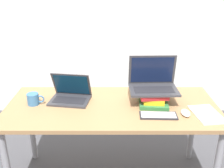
# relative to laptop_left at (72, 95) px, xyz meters

# --- Properties ---
(wall_back) EXTENTS (8.00, 0.05, 2.70)m
(wall_back) POSITION_rel_laptop_left_xyz_m (0.34, 1.22, 0.57)
(wall_back) COLOR silver
(wall_back) RESTS_ON ground_plane
(desk) EXTENTS (1.64, 0.73, 0.73)m
(desk) POSITION_rel_laptop_left_xyz_m (0.34, -0.09, -0.12)
(desk) COLOR #9E754C
(desk) RESTS_ON ground_plane
(laptop_left) EXTENTS (0.34, 0.27, 0.23)m
(laptop_left) POSITION_rel_laptop_left_xyz_m (0.00, 0.00, 0.00)
(laptop_left) COLOR #333338
(laptop_left) RESTS_ON desk
(book_stack) EXTENTS (0.24, 0.29, 0.10)m
(book_stack) POSITION_rel_laptop_left_xyz_m (0.66, -0.05, 0.00)
(book_stack) COLOR #33753D
(book_stack) RESTS_ON desk
(laptop_on_books) EXTENTS (0.38, 0.26, 0.26)m
(laptop_on_books) POSITION_rel_laptop_left_xyz_m (0.66, -0.01, 0.11)
(laptop_on_books) COLOR #333338
(laptop_on_books) RESTS_ON book_stack
(wireless_keyboard) EXTENTS (0.27, 0.12, 0.01)m
(wireless_keyboard) POSITION_rel_laptop_left_xyz_m (0.67, -0.27, -0.04)
(wireless_keyboard) COLOR #28282D
(wireless_keyboard) RESTS_ON desk
(mouse) EXTENTS (0.06, 0.11, 0.03)m
(mouse) POSITION_rel_laptop_left_xyz_m (0.87, -0.24, -0.03)
(mouse) COLOR white
(mouse) RESTS_ON desk
(notepad) EXTENTS (0.22, 0.30, 0.01)m
(notepad) POSITION_rel_laptop_left_xyz_m (1.02, -0.25, -0.04)
(notepad) COLOR silver
(notepad) RESTS_ON desk
(mug) EXTENTS (0.13, 0.09, 0.09)m
(mug) POSITION_rel_laptop_left_xyz_m (-0.28, -0.07, -0.00)
(mug) COLOR teal
(mug) RESTS_ON desk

